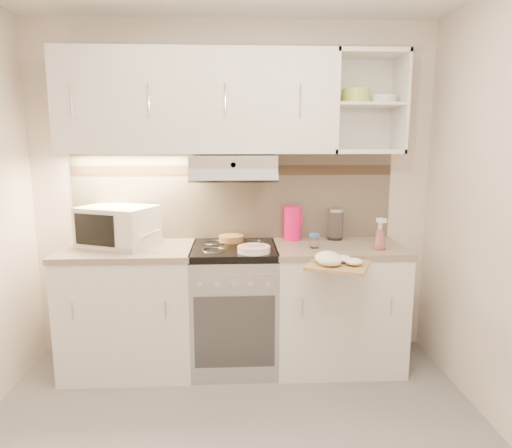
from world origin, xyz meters
name	(u,v)px	position (x,y,z in m)	size (l,w,h in m)	color
room_shell	(233,143)	(0.00, 0.37, 1.63)	(3.04, 2.84, 2.52)	silver
base_cabinet_left	(131,311)	(-0.75, 1.10, 0.43)	(0.90, 0.60, 0.86)	white
worktop_left	(127,250)	(-0.75, 1.10, 0.88)	(0.92, 0.62, 0.04)	gray
base_cabinet_right	(336,307)	(0.75, 1.10, 0.43)	(0.90, 0.60, 0.86)	white
worktop_right	(338,248)	(0.75, 1.10, 0.88)	(0.92, 0.62, 0.04)	gray
electric_range	(234,306)	(0.00, 1.10, 0.45)	(0.60, 0.60, 0.90)	#B7B7BC
microwave	(118,226)	(-0.83, 1.18, 1.04)	(0.60, 0.53, 0.28)	silver
watering_can	(132,238)	(-0.70, 1.01, 0.99)	(0.29, 0.15, 0.24)	silver
plate_stack	(254,249)	(0.13, 0.92, 0.92)	(0.22, 0.22, 0.05)	white
bread_loaf	(231,238)	(-0.02, 1.26, 0.92)	(0.18, 0.18, 0.05)	#AE854D
pink_pitcher	(293,223)	(0.44, 1.30, 1.03)	(0.14, 0.13, 0.26)	#FF0A68
glass_jar	(335,224)	(0.77, 1.30, 1.02)	(0.12, 0.12, 0.24)	silver
spice_jar	(314,241)	(0.56, 1.03, 0.95)	(0.07, 0.07, 0.10)	white
spray_bottle	(380,236)	(1.00, 0.96, 0.99)	(0.09, 0.09, 0.24)	pink
cutting_board	(338,265)	(0.65, 0.67, 0.87)	(0.36, 0.33, 0.02)	#A9804E
dish_towel	(339,257)	(0.66, 0.68, 0.92)	(0.29, 0.24, 0.08)	white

